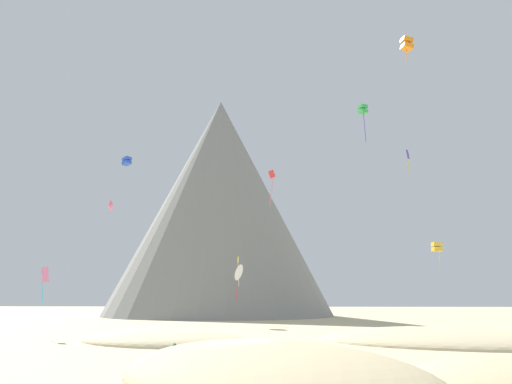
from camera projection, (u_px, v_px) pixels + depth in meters
The scene contains 18 objects.
ground_plane at pixel (240, 375), 29.33m from camera, with size 400.00×400.00×0.00m, color #CCBA8E.
dune_foreground_left at pixel (451, 342), 50.15m from camera, with size 24.59×17.83×2.70m, color #CCBA8E.
dune_foreground_right at pixel (163, 342), 50.23m from camera, with size 17.91×12.38×2.52m, color beige.
dune_back_low at pixel (269, 378), 28.05m from camera, with size 23.56×14.56×3.60m, color #C6B284.
bush_ridge_crest at pixel (135, 341), 47.11m from camera, with size 2.43×2.43×0.73m, color #668C4C.
bush_far_right at pixel (175, 350), 38.12m from camera, with size 1.73×1.73×0.94m, color #386633.
bush_near_right at pixel (337, 357), 35.84m from camera, with size 1.88×1.88×0.46m, color #668C4C.
rock_massif at pixel (225, 212), 121.85m from camera, with size 68.85×68.85×48.50m.
kite_yellow_low at pixel (238, 265), 86.62m from camera, with size 0.28×0.81×4.66m.
kite_red_mid at pixel (272, 180), 74.34m from camera, with size 1.02×0.75×5.15m.
kite_rainbow_mid at pixel (109, 206), 72.23m from camera, with size 1.33×1.48×1.48m.
kite_blue_mid at pixel (127, 161), 82.57m from camera, with size 1.52×1.50×1.31m.
kite_orange_high at pixel (407, 44), 70.34m from camera, with size 1.66×1.60×3.18m.
kite_white_low at pixel (238, 272), 77.74m from camera, with size 1.71×2.53×4.93m.
kite_green_high at pixel (363, 110), 73.63m from camera, with size 1.37×1.37×5.07m.
kite_pink_low at pixel (45, 278), 56.05m from camera, with size 0.86×0.30×3.76m.
kite_indigo_high at pixel (408, 157), 89.99m from camera, with size 0.63×0.44×3.86m.
kite_gold_low at pixel (437, 247), 73.11m from camera, with size 1.33×1.30×3.21m.
Camera 1 is at (2.65, -30.54, 4.10)m, focal length 38.53 mm.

